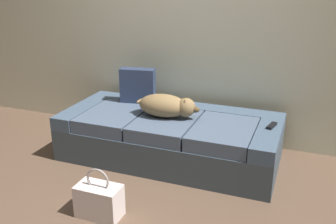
{
  "coord_description": "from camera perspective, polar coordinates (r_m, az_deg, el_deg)",
  "views": [
    {
      "loc": [
        1.15,
        -1.95,
        1.65
      ],
      "look_at": [
        0.0,
        1.04,
        0.47
      ],
      "focal_mm": 40.98,
      "sensor_mm": 36.0,
      "label": 1
    }
  ],
  "objects": [
    {
      "name": "ground_plane",
      "position": [
        2.81,
        -7.98,
        -16.14
      ],
      "size": [
        10.0,
        10.0,
        0.0
      ],
      "primitive_type": "plane",
      "color": "brown"
    },
    {
      "name": "couch",
      "position": [
        3.56,
        0.29,
        -3.71
      ],
      "size": [
        1.97,
        0.89,
        0.42
      ],
      "color": "#3D4B55",
      "rests_on": "ground"
    },
    {
      "name": "dog_tan",
      "position": [
        3.42,
        -0.15,
        0.94
      ],
      "size": [
        0.6,
        0.27,
        0.2
      ],
      "color": "olive",
      "rests_on": "couch"
    },
    {
      "name": "tv_remote",
      "position": [
        3.34,
        15.18,
        -1.98
      ],
      "size": [
        0.08,
        0.16,
        0.02
      ],
      "primitive_type": "cube",
      "rotation": [
        0.0,
        0.0,
        -0.23
      ],
      "color": "black",
      "rests_on": "couch"
    },
    {
      "name": "throw_pillow",
      "position": [
        3.81,
        -4.53,
        3.95
      ],
      "size": [
        0.36,
        0.18,
        0.34
      ],
      "primitive_type": "cube",
      "rotation": [
        0.0,
        0.0,
        0.18
      ],
      "color": "#2B3652",
      "rests_on": "couch"
    },
    {
      "name": "handbag",
      "position": [
        2.83,
        -10.21,
        -12.8
      ],
      "size": [
        0.32,
        0.18,
        0.38
      ],
      "color": "silver",
      "rests_on": "ground"
    }
  ]
}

